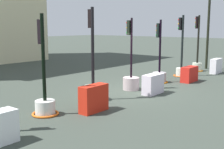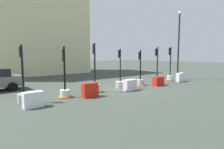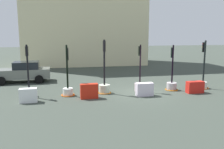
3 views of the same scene
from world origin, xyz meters
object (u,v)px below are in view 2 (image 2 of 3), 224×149
Objects in this scene: traffic_light_1 at (65,89)px; construction_barrier_1 at (90,90)px; construction_barrier_4 at (180,77)px; traffic_light_4 at (140,80)px; traffic_light_0 at (24,93)px; traffic_light_5 at (157,76)px; traffic_light_2 at (95,84)px; construction_barrier_0 at (33,100)px; traffic_light_6 at (170,74)px; traffic_light_3 at (120,82)px; street_lamp_post at (179,40)px; construction_barrier_2 at (130,85)px; construction_barrier_3 at (158,81)px.

traffic_light_1 is 2.99× the size of construction_barrier_1.
traffic_light_1 reaches higher than construction_barrier_4.
traffic_light_0 is at bearing 179.24° from traffic_light_4.
traffic_light_5 is (11.82, -0.10, 0.11)m from traffic_light_0.
traffic_light_4 is (7.07, 0.08, -0.04)m from traffic_light_1.
construction_barrier_1 is (-1.12, -1.10, -0.11)m from traffic_light_2.
traffic_light_2 is at bearing 3.73° from traffic_light_1.
construction_barrier_0 is at bearing -164.95° from traffic_light_2.
traffic_light_5 is at bearing -0.37° from traffic_light_2.
construction_barrier_4 is at bearing -12.98° from traffic_light_4.
traffic_light_3 is at bearing -179.21° from traffic_light_6.
traffic_light_3 is 1.01× the size of traffic_light_4.
traffic_light_0 is 1.03× the size of traffic_light_4.
traffic_light_3 is 9.26m from street_lamp_post.
traffic_light_4 is (9.42, -0.12, -0.09)m from traffic_light_0.
street_lamp_post is at bearing 1.40° from traffic_light_5.
construction_barrier_2 is (4.70, -1.05, -0.11)m from traffic_light_1.
traffic_light_1 is at bearing -178.20° from traffic_light_3.
traffic_light_3 is (2.42, -0.00, -0.02)m from traffic_light_2.
traffic_light_0 is at bearing 162.23° from construction_barrier_1.
traffic_light_2 is 1.01× the size of traffic_light_6.
traffic_light_5 reaches higher than traffic_light_3.
construction_barrier_1 reaches higher than construction_barrier_3.
street_lamp_post is at bearing 13.35° from construction_barrier_3.
construction_barrier_2 is at bearing -10.10° from traffic_light_0.
construction_barrier_1 is 3.45m from construction_barrier_2.
traffic_light_1 is 13.77m from street_lamp_post.
traffic_light_3 is at bearing -179.66° from street_lamp_post.
traffic_light_3 is at bearing -0.44° from traffic_light_0.
construction_barrier_1 is (-5.83, -1.03, -0.04)m from traffic_light_4.
traffic_light_4 is at bearing -0.90° from traffic_light_2.
construction_barrier_4 is at bearing -95.14° from traffic_light_6.
construction_barrier_1 reaches higher than construction_barrier_0.
traffic_light_6 reaches higher than traffic_light_0.
construction_barrier_0 is 6.92m from construction_barrier_2.
traffic_light_6 is 3.22× the size of construction_barrier_2.
traffic_light_6 reaches higher than construction_barrier_4.
construction_barrier_2 is (-2.37, -1.13, -0.07)m from traffic_light_4.
traffic_light_6 is at bearing 177.97° from street_lamp_post.
traffic_light_2 is at bearing -179.76° from street_lamp_post.
construction_barrier_4 is (10.54, -0.06, -0.01)m from construction_barrier_1.
construction_barrier_3 is (-1.27, -1.11, -0.30)m from traffic_light_5.
construction_barrier_1 is at bearing 178.28° from construction_barrier_2.
traffic_light_3 reaches higher than construction_barrier_2.
construction_barrier_2 is (6.92, 0.03, 0.01)m from construction_barrier_0.
traffic_light_2 is 1.11× the size of traffic_light_3.
traffic_light_4 is 2.89× the size of construction_barrier_2.
traffic_light_6 reaches higher than traffic_light_3.
traffic_light_0 is at bearing 173.47° from construction_barrier_3.
traffic_light_6 is 1.28m from construction_barrier_4.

